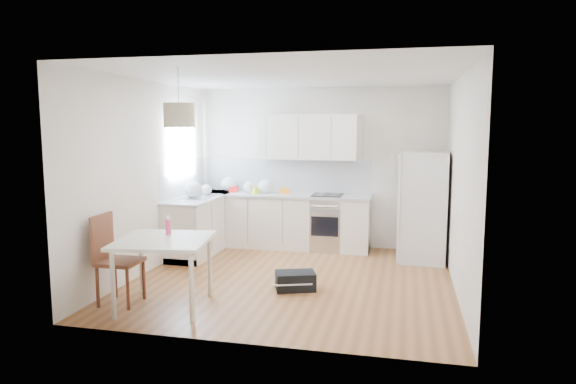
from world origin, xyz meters
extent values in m
plane|color=brown|center=(0.00, 0.00, 0.00)|extent=(4.20, 4.20, 0.00)
plane|color=white|center=(0.00, 0.00, 2.70)|extent=(4.20, 4.20, 0.00)
plane|color=silver|center=(0.00, 2.10, 1.35)|extent=(4.20, 0.00, 4.20)
plane|color=silver|center=(-2.10, 0.00, 1.35)|extent=(0.00, 4.20, 4.20)
plane|color=silver|center=(2.10, 0.00, 1.35)|extent=(0.00, 4.20, 4.20)
cube|color=#BFE0F9|center=(-2.09, 1.15, 1.75)|extent=(0.02, 1.00, 1.00)
cube|color=white|center=(-0.60, 1.80, 0.44)|extent=(3.00, 0.60, 0.88)
cube|color=white|center=(-1.80, 1.20, 0.44)|extent=(0.60, 1.80, 0.88)
cube|color=silver|center=(-0.60, 1.80, 0.90)|extent=(3.02, 0.64, 0.04)
cube|color=silver|center=(-1.80, 1.20, 0.90)|extent=(0.64, 1.82, 0.04)
cube|color=white|center=(-0.60, 2.09, 1.21)|extent=(3.00, 0.01, 0.58)
cube|color=white|center=(-2.09, 1.20, 1.21)|extent=(0.01, 1.80, 0.58)
cube|color=white|center=(-0.15, 1.94, 1.88)|extent=(1.70, 0.32, 0.75)
cube|color=beige|center=(-1.20, -1.34, 0.78)|extent=(1.15, 1.15, 0.04)
cylinder|color=white|center=(-1.55, -1.82, 0.38)|extent=(0.05, 0.05, 0.76)
cylinder|color=white|center=(-0.71, -1.70, 0.38)|extent=(0.05, 0.05, 0.76)
cylinder|color=white|center=(-1.68, -0.98, 0.38)|extent=(0.05, 0.05, 0.76)
cylinder|color=white|center=(-0.84, -0.85, 0.38)|extent=(0.05, 0.05, 0.76)
cylinder|color=#E23E78|center=(-1.25, -1.12, 0.91)|extent=(0.08, 0.08, 0.22)
cube|color=black|center=(0.12, -0.39, 0.11)|extent=(0.57, 0.47, 0.23)
cylinder|color=beige|center=(-1.00, -1.26, 2.18)|extent=(0.45, 0.45, 0.27)
ellipsoid|color=silver|center=(-1.56, 1.88, 1.05)|extent=(0.28, 0.24, 0.25)
ellipsoid|color=silver|center=(-1.14, 1.79, 1.02)|extent=(0.22, 0.19, 0.20)
ellipsoid|color=silver|center=(-0.86, 1.82, 1.04)|extent=(0.27, 0.23, 0.24)
ellipsoid|color=silver|center=(-1.79, 1.43, 1.01)|extent=(0.19, 0.16, 0.17)
ellipsoid|color=silver|center=(-1.86, 1.02, 1.05)|extent=(0.30, 0.25, 0.27)
cube|color=orange|center=(-0.54, 1.84, 0.97)|extent=(0.16, 0.11, 0.10)
cube|color=yellow|center=(-1.07, 1.78, 0.97)|extent=(0.19, 0.17, 0.11)
cube|color=red|center=(-1.46, 1.83, 0.97)|extent=(0.18, 0.16, 0.10)
camera|label=1|loc=(1.44, -6.55, 2.07)|focal=32.00mm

